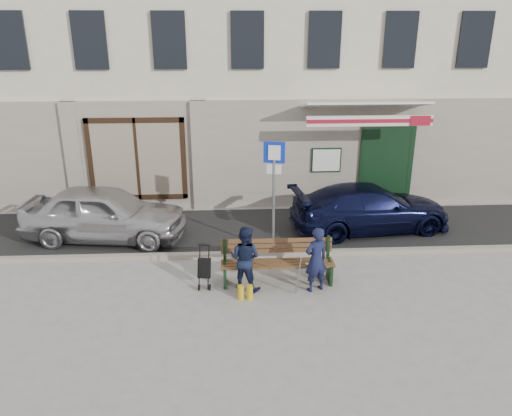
{
  "coord_description": "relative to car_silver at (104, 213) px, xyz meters",
  "views": [
    {
      "loc": [
        -0.52,
        -9.24,
        5.23
      ],
      "look_at": [
        0.06,
        1.6,
        1.2
      ],
      "focal_mm": 35.0,
      "sensor_mm": 36.0,
      "label": 1
    }
  ],
  "objects": [
    {
      "name": "stroller",
      "position": [
        2.63,
        -2.63,
        -0.3
      ],
      "size": [
        0.29,
        0.39,
        0.9
      ],
      "rotation": [
        0.0,
        0.0,
        -0.15
      ],
      "color": "black",
      "rests_on": "ground"
    },
    {
      "name": "car_silver",
      "position": [
        0.0,
        0.0,
        0.0
      ],
      "size": [
        4.28,
        2.16,
        1.4
      ],
      "primitive_type": "imported",
      "rotation": [
        0.0,
        0.0,
        1.44
      ],
      "color": "silver",
      "rests_on": "ground"
    },
    {
      "name": "curb",
      "position": [
        3.74,
        -1.27,
        -0.64
      ],
      "size": [
        60.0,
        0.18,
        0.12
      ],
      "primitive_type": "cube",
      "color": "#9E9384",
      "rests_on": "ground"
    },
    {
      "name": "building",
      "position": [
        3.75,
        5.68,
        4.28
      ],
      "size": [
        20.0,
        8.27,
        10.0
      ],
      "color": "beige",
      "rests_on": "ground"
    },
    {
      "name": "ground",
      "position": [
        3.74,
        -2.77,
        -0.7
      ],
      "size": [
        80.0,
        80.0,
        0.0
      ],
      "primitive_type": "plane",
      "color": "#9E9991",
      "rests_on": "ground"
    },
    {
      "name": "woman",
      "position": [
        3.48,
        -2.77,
        -0.0
      ],
      "size": [
        0.84,
        0.77,
        1.39
      ],
      "primitive_type": "imported",
      "rotation": [
        0.0,
        0.0,
        2.68
      ],
      "color": "#131934",
      "rests_on": "ground"
    },
    {
      "name": "car_navy",
      "position": [
        6.93,
        0.25,
        -0.08
      ],
      "size": [
        4.45,
        2.28,
        1.23
      ],
      "primitive_type": "imported",
      "rotation": [
        0.0,
        0.0,
        1.71
      ],
      "color": "black",
      "rests_on": "ground"
    },
    {
      "name": "asphalt_lane",
      "position": [
        3.74,
        0.33,
        -0.69
      ],
      "size": [
        60.0,
        3.2,
        0.01
      ],
      "primitive_type": "cube",
      "color": "#282828",
      "rests_on": "ground"
    },
    {
      "name": "bench",
      "position": [
        4.14,
        -2.54,
        -0.24
      ],
      "size": [
        2.4,
        1.17,
        0.98
      ],
      "color": "brown",
      "rests_on": "ground"
    },
    {
      "name": "man",
      "position": [
        4.93,
        -2.92,
        0.0
      ],
      "size": [
        0.6,
        0.51,
        1.4
      ],
      "primitive_type": "imported",
      "rotation": [
        0.0,
        0.0,
        3.53
      ],
      "color": "#141839",
      "rests_on": "ground"
    },
    {
      "name": "parking_sign",
      "position": [
        4.23,
        -0.91,
        1.12
      ],
      "size": [
        0.49,
        0.15,
        2.7
      ],
      "rotation": [
        0.0,
        0.0,
        -0.23
      ],
      "color": "gray",
      "rests_on": "ground"
    }
  ]
}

